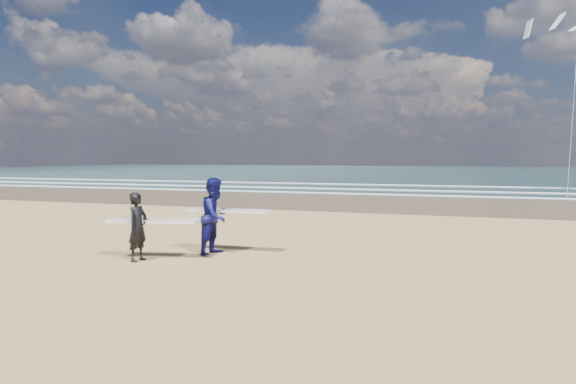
% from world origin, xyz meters
% --- Properties ---
extents(ocean, '(220.00, 100.00, 0.02)m').
position_xyz_m(ocean, '(20.00, 72.00, 0.01)').
color(ocean, '#183235').
rests_on(ocean, ground).
extents(surfer_near, '(2.26, 1.16, 1.64)m').
position_xyz_m(surfer_near, '(0.12, 0.07, 0.84)').
color(surfer_near, black).
rests_on(surfer_near, ground).
extents(surfer_far, '(2.22, 1.17, 1.95)m').
position_xyz_m(surfer_far, '(1.43, 1.44, 0.98)').
color(surfer_far, '#0C0D47').
rests_on(surfer_far, ground).
extents(kite_1, '(5.94, 4.75, 12.08)m').
position_xyz_m(kite_1, '(13.82, 26.13, 6.70)').
color(kite_1, slate).
rests_on(kite_1, ground).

